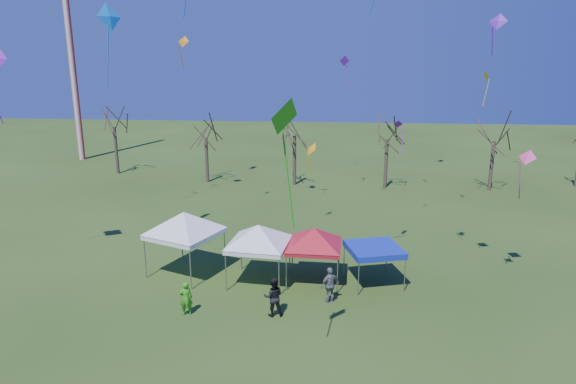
% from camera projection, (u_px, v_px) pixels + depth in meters
% --- Properties ---
extents(ground, '(140.00, 140.00, 0.00)m').
position_uv_depth(ground, '(302.00, 310.00, 24.69)').
color(ground, '#2A4115').
rests_on(ground, ground).
extents(radio_mast, '(0.70, 0.70, 25.00)m').
position_uv_depth(radio_mast, '(71.00, 48.00, 56.60)').
color(radio_mast, silver).
rests_on(radio_mast, ground).
extents(tree_0, '(3.83, 3.83, 8.44)m').
position_uv_depth(tree_0, '(113.00, 110.00, 51.18)').
color(tree_0, '#3D2D21').
rests_on(tree_0, ground).
extents(tree_1, '(3.42, 3.42, 7.54)m').
position_uv_depth(tree_1, '(205.00, 122.00, 47.83)').
color(tree_1, '#3D2D21').
rests_on(tree_1, ground).
extents(tree_2, '(3.71, 3.71, 8.18)m').
position_uv_depth(tree_2, '(295.00, 118.00, 46.69)').
color(tree_2, '#3D2D21').
rests_on(tree_2, ground).
extents(tree_3, '(3.59, 3.59, 7.91)m').
position_uv_depth(tree_3, '(388.00, 121.00, 45.67)').
color(tree_3, '#3D2D21').
rests_on(tree_3, ground).
extents(tree_4, '(3.58, 3.58, 7.89)m').
position_uv_depth(tree_4, '(496.00, 123.00, 44.80)').
color(tree_4, '#3D2D21').
rests_on(tree_4, ground).
extents(tent_white_west, '(4.34, 4.34, 4.14)m').
position_uv_depth(tent_white_west, '(184.00, 216.00, 28.01)').
color(tent_white_west, gray).
rests_on(tent_white_west, ground).
extents(tent_white_mid, '(4.23, 4.23, 3.75)m').
position_uv_depth(tent_white_mid, '(258.00, 229.00, 26.97)').
color(tent_white_mid, gray).
rests_on(tent_white_mid, ground).
extents(tent_red, '(3.99, 3.99, 3.52)m').
position_uv_depth(tent_red, '(314.00, 232.00, 27.09)').
color(tent_red, gray).
rests_on(tent_red, ground).
extents(tent_blue, '(3.31, 3.31, 2.10)m').
position_uv_depth(tent_blue, '(374.00, 249.00, 27.07)').
color(tent_blue, gray).
rests_on(tent_blue, ground).
extents(person_green, '(0.70, 0.58, 1.65)m').
position_uv_depth(person_green, '(186.00, 298.00, 24.08)').
color(person_green, green).
rests_on(person_green, ground).
extents(person_grey, '(1.14, 1.00, 1.84)m').
position_uv_depth(person_grey, '(330.00, 285.00, 25.25)').
color(person_grey, slate).
rests_on(person_grey, ground).
extents(person_dark, '(1.05, 0.88, 1.92)m').
position_uv_depth(person_dark, '(273.00, 297.00, 23.96)').
color(person_dark, black).
rests_on(person_dark, ground).
extents(kite_13, '(1.09, 0.85, 2.48)m').
position_uv_depth(kite_13, '(183.00, 42.00, 39.67)').
color(kite_13, orange).
rests_on(kite_13, ground).
extents(kite_5, '(1.31, 1.53, 4.49)m').
position_uv_depth(kite_5, '(283.00, 117.00, 16.49)').
color(kite_5, '#2AA018').
rests_on(kite_5, ground).
extents(kite_22, '(0.92, 0.93, 2.95)m').
position_uv_depth(kite_22, '(398.00, 125.00, 44.74)').
color(kite_22, '#7D169D').
rests_on(kite_22, ground).
extents(kite_17, '(1.08, 1.03, 2.69)m').
position_uv_depth(kite_17, '(527.00, 158.00, 26.06)').
color(kite_17, '#F03580').
rests_on(kite_17, ground).
extents(kite_25, '(0.94, 0.82, 1.84)m').
position_uv_depth(kite_25, '(498.00, 22.00, 22.61)').
color(kite_25, '#6319B5').
rests_on(kite_25, ground).
extents(kite_1, '(0.83, 0.94, 1.77)m').
position_uv_depth(kite_1, '(311.00, 149.00, 26.38)').
color(kite_1, '#ED9E0C').
rests_on(kite_1, ground).
extents(kite_12, '(0.53, 0.95, 2.83)m').
position_uv_depth(kite_12, '(486.00, 77.00, 40.39)').
color(kite_12, yellow).
rests_on(kite_12, ground).
extents(kite_19, '(0.89, 0.69, 2.34)m').
position_uv_depth(kite_19, '(345.00, 61.00, 41.66)').
color(kite_19, '#6D18AB').
rests_on(kite_19, ground).
extents(kite_8, '(1.21, 1.59, 4.64)m').
position_uv_depth(kite_8, '(109.00, 17.00, 28.00)').
color(kite_8, '#1685EF').
rests_on(kite_8, ground).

